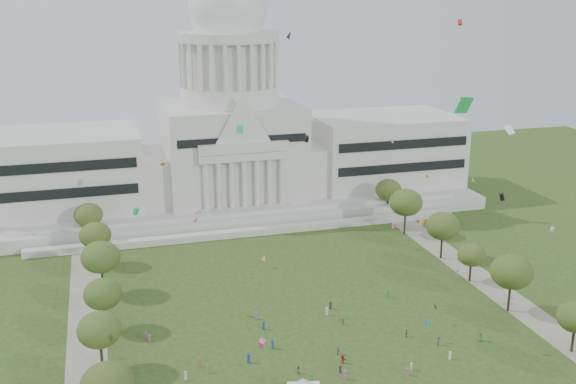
# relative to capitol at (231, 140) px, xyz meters

# --- Properties ---
(ground) EXTENTS (400.00, 400.00, 0.00)m
(ground) POSITION_rel_capitol_xyz_m (0.00, -113.59, -22.30)
(ground) COLOR #304419
(ground) RESTS_ON ground
(capitol) EXTENTS (160.00, 64.50, 91.30)m
(capitol) POSITION_rel_capitol_xyz_m (0.00, 0.00, 0.00)
(capitol) COLOR beige
(capitol) RESTS_ON ground
(path_left) EXTENTS (8.00, 160.00, 0.04)m
(path_left) POSITION_rel_capitol_xyz_m (-48.00, -83.59, -22.28)
(path_left) COLOR gray
(path_left) RESTS_ON ground
(path_right) EXTENTS (8.00, 160.00, 0.04)m
(path_right) POSITION_rel_capitol_xyz_m (48.00, -83.59, -22.28)
(path_right) COLOR gray
(path_right) RESTS_ON ground
(row_tree_r_1) EXTENTS (7.58, 7.58, 10.78)m
(row_tree_r_1) POSITION_rel_capitol_xyz_m (46.22, -115.34, -14.64)
(row_tree_r_1) COLOR black
(row_tree_r_1) RESTS_ON ground
(row_tree_l_2) EXTENTS (8.42, 8.42, 11.97)m
(row_tree_l_2) POSITION_rel_capitol_xyz_m (-45.04, -96.29, -13.79)
(row_tree_l_2) COLOR black
(row_tree_l_2) RESTS_ON ground
(row_tree_r_2) EXTENTS (9.55, 9.55, 13.58)m
(row_tree_r_2) POSITION_rel_capitol_xyz_m (44.17, -96.15, -12.64)
(row_tree_r_2) COLOR black
(row_tree_r_2) RESTS_ON ground
(row_tree_l_3) EXTENTS (8.12, 8.12, 11.55)m
(row_tree_l_3) POSITION_rel_capitol_xyz_m (-44.09, -79.67, -14.09)
(row_tree_l_3) COLOR black
(row_tree_l_3) RESTS_ON ground
(row_tree_r_3) EXTENTS (7.01, 7.01, 9.98)m
(row_tree_r_3) POSITION_rel_capitol_xyz_m (44.40, -79.10, -15.21)
(row_tree_r_3) COLOR black
(row_tree_r_3) RESTS_ON ground
(row_tree_l_4) EXTENTS (9.29, 9.29, 13.21)m
(row_tree_l_4) POSITION_rel_capitol_xyz_m (-44.08, -61.17, -12.90)
(row_tree_l_4) COLOR black
(row_tree_l_4) RESTS_ON ground
(row_tree_r_4) EXTENTS (9.19, 9.19, 13.06)m
(row_tree_r_4) POSITION_rel_capitol_xyz_m (44.76, -63.55, -13.01)
(row_tree_r_4) COLOR black
(row_tree_r_4) RESTS_ON ground
(row_tree_l_5) EXTENTS (8.33, 8.33, 11.85)m
(row_tree_l_5) POSITION_rel_capitol_xyz_m (-45.22, -42.58, -13.88)
(row_tree_l_5) COLOR black
(row_tree_l_5) RESTS_ON ground
(row_tree_r_5) EXTENTS (9.82, 9.82, 13.96)m
(row_tree_r_5) POSITION_rel_capitol_xyz_m (43.49, -43.40, -12.37)
(row_tree_r_5) COLOR black
(row_tree_r_5) RESTS_ON ground
(row_tree_l_6) EXTENTS (8.19, 8.19, 11.64)m
(row_tree_l_6) POSITION_rel_capitol_xyz_m (-46.87, -24.45, -14.02)
(row_tree_l_6) COLOR black
(row_tree_l_6) RESTS_ON ground
(row_tree_r_6) EXTENTS (8.42, 8.42, 11.97)m
(row_tree_r_6) POSITION_rel_capitol_xyz_m (45.96, -25.46, -13.79)
(row_tree_r_6) COLOR black
(row_tree_r_6) RESTS_ON ground
(person_0) EXTENTS (0.98, 1.13, 1.94)m
(person_0) POSITION_rel_capitol_xyz_m (30.76, -106.57, -21.32)
(person_0) COLOR #33723F
(person_0) RESTS_ON ground
(person_2) EXTENTS (1.09, 1.02, 1.92)m
(person_2) POSITION_rel_capitol_xyz_m (21.61, -105.73, -21.34)
(person_2) COLOR #994C8C
(person_2) RESTS_ON ground
(person_3) EXTENTS (0.58, 1.09, 1.66)m
(person_3) POSITION_rel_capitol_xyz_m (10.38, -114.34, -21.46)
(person_3) COLOR #994C8C
(person_3) RESTS_ON ground
(person_4) EXTENTS (0.84, 1.14, 1.74)m
(person_4) POSITION_rel_capitol_xyz_m (0.36, -103.50, -21.43)
(person_4) COLOR #994C8C
(person_4) RESTS_ON ground
(person_5) EXTENTS (1.31, 1.77, 1.78)m
(person_5) POSITION_rel_capitol_xyz_m (0.16, -106.84, -21.41)
(person_5) COLOR #B21E1E
(person_5) RESTS_ON ground
(person_8) EXTENTS (0.92, 0.81, 1.60)m
(person_8) POSITION_rel_capitol_xyz_m (-9.29, -107.98, -21.49)
(person_8) COLOR olive
(person_8) RESTS_ON ground
(person_9) EXTENTS (0.78, 1.14, 1.61)m
(person_9) POSITION_rel_capitol_xyz_m (11.97, -112.87, -21.49)
(person_9) COLOR silver
(person_9) RESTS_ON ground
(person_10) EXTENTS (0.57, 1.03, 1.74)m
(person_10) POSITION_rel_capitol_xyz_m (16.71, -100.74, -21.42)
(person_10) COLOR #33723F
(person_10) RESTS_ON ground
(distant_crowd) EXTENTS (58.81, 36.48, 1.93)m
(distant_crowd) POSITION_rel_capitol_xyz_m (-12.75, -98.76, -21.41)
(distant_crowd) COLOR silver
(distant_crowd) RESTS_ON ground
(kite_swarm) EXTENTS (86.55, 106.23, 61.40)m
(kite_swarm) POSITION_rel_capitol_xyz_m (4.95, -107.17, 5.06)
(kite_swarm) COLOR orange
(kite_swarm) RESTS_ON ground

